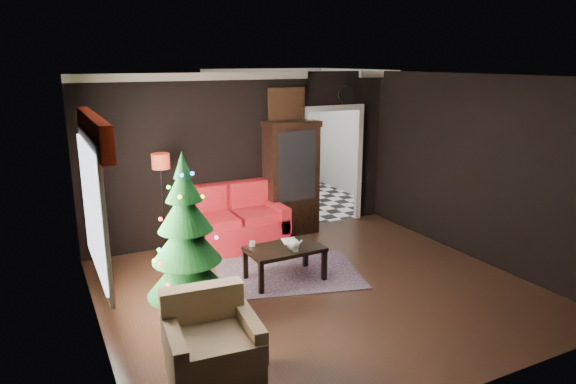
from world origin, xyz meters
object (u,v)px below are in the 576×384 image
armchair (213,342)px  teapot (293,244)px  kitchen_table (288,190)px  wall_clock (346,95)px  christmas_tree (186,236)px  coffee_table (285,263)px  floor_lamp (164,209)px  curio_cabinet (291,181)px  loveseat (234,218)px

armchair → teapot: size_ratio=4.46×
kitchen_table → wall_clock: bearing=-66.3°
armchair → kitchen_table: 6.05m
christmas_tree → teapot: bearing=12.4°
christmas_tree → teapot: (1.56, 0.34, -0.48)m
wall_clock → christmas_tree: bearing=-146.5°
coffee_table → kitchen_table: bearing=62.7°
coffee_table → teapot: teapot is taller
christmas_tree → coffee_table: size_ratio=1.75×
floor_lamp → christmas_tree: size_ratio=0.93×
floor_lamp → teapot: (1.37, -1.58, -0.26)m
curio_cabinet → christmas_tree: (-2.51, -2.27, 0.10)m
curio_cabinet → coffee_table: bearing=-119.6°
christmas_tree → coffee_table: 1.78m
loveseat → coffee_table: loveseat is taller
coffee_table → christmas_tree: bearing=-161.4°
curio_cabinet → teapot: curio_cabinet is taller
loveseat → curio_cabinet: size_ratio=0.89×
loveseat → wall_clock: wall_clock is taller
loveseat → armchair: size_ratio=1.96×
kitchen_table → curio_cabinet: bearing=-114.4°
curio_cabinet → armchair: size_ratio=2.19×
floor_lamp → armchair: size_ratio=1.95×
christmas_tree → wall_clock: wall_clock is taller
curio_cabinet → armchair: curio_cabinet is taller
kitchen_table → floor_lamp: bearing=-149.0°
loveseat → wall_clock: size_ratio=5.31×
loveseat → armchair: 3.74m
christmas_tree → wall_clock: bearing=33.5°
floor_lamp → teapot: 2.10m
armchair → wall_clock: wall_clock is taller
curio_cabinet → floor_lamp: size_ratio=1.12×
coffee_table → floor_lamp: bearing=132.9°
teapot → wall_clock: (2.15, 2.11, 1.81)m
armchair → kitchen_table: bearing=61.8°
coffee_table → curio_cabinet: bearing=60.4°
loveseat → christmas_tree: christmas_tree is taller
coffee_table → kitchen_table: 3.60m
christmas_tree → armchair: size_ratio=2.10×
loveseat → wall_clock: bearing=9.7°
loveseat → armchair: (-1.52, -3.41, -0.04)m
christmas_tree → coffee_table: bearing=18.6°
curio_cabinet → christmas_tree: bearing=-137.8°
floor_lamp → christmas_tree: (-0.19, -1.92, 0.22)m
coffee_table → wall_clock: size_ratio=3.26×
curio_cabinet → floor_lamp: bearing=-171.3°
armchair → wall_clock: 5.76m
teapot → kitchen_table: size_ratio=0.26×
christmas_tree → armchair: (-0.16, -1.36, -0.59)m
curio_cabinet → kitchen_table: curio_cabinet is taller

